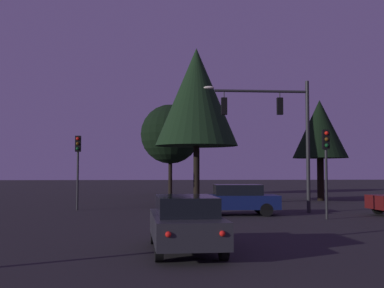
{
  "coord_description": "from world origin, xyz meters",
  "views": [
    {
      "loc": [
        -1.84,
        -5.53,
        2.22
      ],
      "look_at": [
        -0.32,
        16.8,
        3.45
      ],
      "focal_mm": 45.07,
      "sensor_mm": 36.0,
      "label": 1
    }
  ],
  "objects_px": {
    "traffic_light_corner_left": "(78,157)",
    "traffic_light_corner_right": "(326,155)",
    "car_nearside_lane": "(185,222)",
    "tree_center_horizon": "(320,129)",
    "tree_left_far": "(196,97)",
    "tree_behind_sign": "(170,134)",
    "car_crossing_left": "(236,199)",
    "traffic_signal_mast_arm": "(279,123)"
  },
  "relations": [
    {
      "from": "tree_center_horizon",
      "to": "traffic_signal_mast_arm",
      "type": "bearing_deg",
      "value": -119.27
    },
    {
      "from": "traffic_signal_mast_arm",
      "to": "tree_center_horizon",
      "type": "distance_m",
      "value": 11.43
    },
    {
      "from": "traffic_signal_mast_arm",
      "to": "tree_left_far",
      "type": "height_order",
      "value": "tree_left_far"
    },
    {
      "from": "car_crossing_left",
      "to": "traffic_light_corner_left",
      "type": "bearing_deg",
      "value": 156.63
    },
    {
      "from": "car_nearside_lane",
      "to": "tree_center_horizon",
      "type": "distance_m",
      "value": 24.72
    },
    {
      "from": "car_nearside_lane",
      "to": "tree_behind_sign",
      "type": "bearing_deg",
      "value": 89.5
    },
    {
      "from": "car_crossing_left",
      "to": "tree_behind_sign",
      "type": "xyz_separation_m",
      "value": [
        -2.82,
        19.06,
        4.67
      ]
    },
    {
      "from": "traffic_signal_mast_arm",
      "to": "traffic_light_corner_left",
      "type": "relative_size",
      "value": 1.67
    },
    {
      "from": "car_nearside_lane",
      "to": "tree_left_far",
      "type": "distance_m",
      "value": 18.66
    },
    {
      "from": "traffic_light_corner_right",
      "to": "tree_center_horizon",
      "type": "bearing_deg",
      "value": 72.24
    },
    {
      "from": "car_crossing_left",
      "to": "tree_center_horizon",
      "type": "bearing_deg",
      "value": 53.66
    },
    {
      "from": "traffic_light_corner_right",
      "to": "traffic_light_corner_left",
      "type": "bearing_deg",
      "value": 154.17
    },
    {
      "from": "traffic_signal_mast_arm",
      "to": "car_nearside_lane",
      "type": "height_order",
      "value": "traffic_signal_mast_arm"
    },
    {
      "from": "tree_left_far",
      "to": "tree_behind_sign",
      "type": "bearing_deg",
      "value": 96.6
    },
    {
      "from": "traffic_light_corner_left",
      "to": "tree_behind_sign",
      "type": "xyz_separation_m",
      "value": [
        5.57,
        15.43,
        2.5
      ]
    },
    {
      "from": "traffic_light_corner_left",
      "to": "traffic_light_corner_right",
      "type": "bearing_deg",
      "value": -25.83
    },
    {
      "from": "traffic_light_corner_left",
      "to": "tree_behind_sign",
      "type": "relative_size",
      "value": 0.51
    },
    {
      "from": "traffic_light_corner_left",
      "to": "car_nearside_lane",
      "type": "relative_size",
      "value": 0.92
    },
    {
      "from": "tree_center_horizon",
      "to": "tree_behind_sign",
      "type": "bearing_deg",
      "value": 143.59
    },
    {
      "from": "traffic_signal_mast_arm",
      "to": "car_crossing_left",
      "type": "distance_m",
      "value": 4.8
    },
    {
      "from": "traffic_signal_mast_arm",
      "to": "tree_behind_sign",
      "type": "relative_size",
      "value": 0.86
    },
    {
      "from": "car_crossing_left",
      "to": "tree_left_far",
      "type": "distance_m",
      "value": 9.4
    },
    {
      "from": "traffic_light_corner_left",
      "to": "tree_center_horizon",
      "type": "xyz_separation_m",
      "value": [
        16.49,
        7.38,
        2.3
      ]
    },
    {
      "from": "traffic_signal_mast_arm",
      "to": "car_nearside_lane",
      "type": "relative_size",
      "value": 1.53
    },
    {
      "from": "traffic_light_corner_left",
      "to": "car_crossing_left",
      "type": "relative_size",
      "value": 0.95
    },
    {
      "from": "traffic_light_corner_right",
      "to": "tree_behind_sign",
      "type": "distance_m",
      "value": 22.51
    },
    {
      "from": "traffic_light_corner_left",
      "to": "car_crossing_left",
      "type": "distance_m",
      "value": 9.39
    },
    {
      "from": "tree_left_far",
      "to": "traffic_light_corner_right",
      "type": "bearing_deg",
      "value": -60.36
    },
    {
      "from": "car_crossing_left",
      "to": "tree_behind_sign",
      "type": "relative_size",
      "value": 0.54
    },
    {
      "from": "car_nearside_lane",
      "to": "tree_center_horizon",
      "type": "bearing_deg",
      "value": 62.64
    },
    {
      "from": "traffic_light_corner_left",
      "to": "car_nearside_lane",
      "type": "height_order",
      "value": "traffic_light_corner_left"
    },
    {
      "from": "traffic_light_corner_right",
      "to": "tree_left_far",
      "type": "relative_size",
      "value": 0.4
    },
    {
      "from": "traffic_light_corner_left",
      "to": "traffic_light_corner_right",
      "type": "distance_m",
      "value": 13.59
    },
    {
      "from": "traffic_signal_mast_arm",
      "to": "tree_left_far",
      "type": "distance_m",
      "value": 7.43
    },
    {
      "from": "tree_behind_sign",
      "to": "car_crossing_left",
      "type": "bearing_deg",
      "value": -81.59
    },
    {
      "from": "traffic_signal_mast_arm",
      "to": "traffic_light_corner_left",
      "type": "xyz_separation_m",
      "value": [
        -10.91,
        2.58,
        -1.78
      ]
    },
    {
      "from": "car_crossing_left",
      "to": "car_nearside_lane",
      "type": "bearing_deg",
      "value": -106.21
    },
    {
      "from": "traffic_light_corner_right",
      "to": "tree_behind_sign",
      "type": "relative_size",
      "value": 0.5
    },
    {
      "from": "car_nearside_lane",
      "to": "tree_left_far",
      "type": "relative_size",
      "value": 0.45
    },
    {
      "from": "traffic_light_corner_right",
      "to": "tree_center_horizon",
      "type": "relative_size",
      "value": 0.55
    },
    {
      "from": "traffic_light_corner_left",
      "to": "car_nearside_lane",
      "type": "bearing_deg",
      "value": -69.51
    },
    {
      "from": "traffic_signal_mast_arm",
      "to": "tree_center_horizon",
      "type": "bearing_deg",
      "value": 60.73
    }
  ]
}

